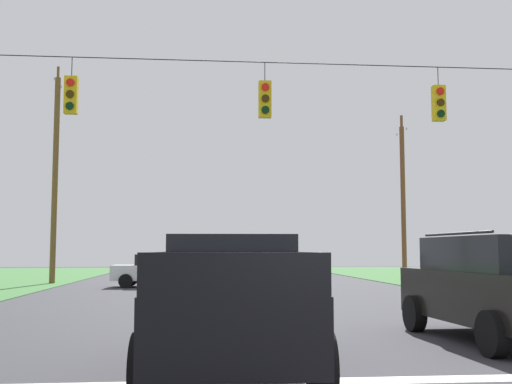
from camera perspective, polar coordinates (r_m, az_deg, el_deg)
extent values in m
cube|color=white|center=(8.57, 5.73, -16.89)|extent=(15.47, 0.45, 0.01)
cube|color=white|center=(14.43, 1.10, -12.18)|extent=(2.50, 0.15, 0.01)
cube|color=white|center=(20.96, -0.92, -10.04)|extent=(2.50, 0.15, 0.01)
cube|color=white|center=(26.60, -1.85, -9.03)|extent=(2.50, 0.15, 0.01)
cube|color=white|center=(37.59, -2.86, -7.95)|extent=(2.50, 0.15, 0.01)
cylinder|color=black|center=(16.56, 0.45, 11.80)|extent=(17.32, 0.02, 0.02)
cylinder|color=black|center=(16.72, -16.50, 10.93)|extent=(0.02, 0.02, 0.51)
cube|color=yellow|center=(16.54, -16.57, 8.49)|extent=(0.32, 0.24, 0.95)
cylinder|color=red|center=(16.48, -16.64, 9.60)|extent=(0.20, 0.04, 0.20)
cylinder|color=#352203|center=(16.40, -16.67, 8.59)|extent=(0.20, 0.04, 0.20)
cylinder|color=black|center=(16.33, -16.70, 7.56)|extent=(0.20, 0.04, 0.20)
cylinder|color=black|center=(16.49, 0.82, 10.93)|extent=(0.02, 0.02, 0.51)
cube|color=yellow|center=(16.30, 0.82, 8.46)|extent=(0.32, 0.24, 0.95)
cylinder|color=red|center=(16.24, 0.87, 9.59)|extent=(0.20, 0.04, 0.20)
cylinder|color=#352203|center=(16.17, 0.87, 8.56)|extent=(0.20, 0.04, 0.20)
cylinder|color=black|center=(16.10, 0.87, 7.53)|extent=(0.20, 0.04, 0.20)
cylinder|color=black|center=(17.59, 16.32, 10.12)|extent=(0.02, 0.02, 0.51)
cube|color=yellow|center=(17.41, 16.39, 7.79)|extent=(0.32, 0.24, 0.95)
cylinder|color=red|center=(17.35, 16.53, 8.84)|extent=(0.20, 0.04, 0.20)
cylinder|color=#352203|center=(17.28, 16.56, 7.88)|extent=(0.20, 0.04, 0.20)
cylinder|color=black|center=(17.22, 16.59, 6.90)|extent=(0.20, 0.04, 0.20)
cube|color=black|center=(9.06, -2.21, -11.02)|extent=(2.23, 5.48, 0.85)
cube|color=black|center=(9.67, -2.24, -6.07)|extent=(1.93, 1.98, 0.70)
cube|color=black|center=(7.72, -9.14, -7.12)|extent=(0.20, 2.38, 0.45)
cube|color=black|center=(7.74, 4.93, -7.16)|extent=(0.20, 2.38, 0.45)
cube|color=black|center=(6.37, -1.95, -7.57)|extent=(1.96, 0.18, 0.45)
cylinder|color=black|center=(10.97, -7.67, -12.22)|extent=(0.31, 0.81, 0.80)
cylinder|color=black|center=(10.99, 3.02, -12.25)|extent=(0.31, 0.81, 0.80)
cylinder|color=black|center=(7.36, -10.19, -15.62)|extent=(0.31, 0.81, 0.80)
cylinder|color=black|center=(7.39, 6.00, -15.64)|extent=(0.31, 0.81, 0.80)
cube|color=black|center=(12.81, 21.15, -8.87)|extent=(2.17, 4.88, 0.95)
cube|color=black|center=(12.65, 21.35, -5.28)|extent=(1.94, 3.28, 0.65)
cylinder|color=black|center=(12.26, 17.82, -3.65)|extent=(0.17, 2.72, 0.05)
cylinder|color=black|center=(13.90, 14.31, -10.72)|extent=(0.29, 0.77, 0.76)
cylinder|color=black|center=(14.74, 21.46, -10.20)|extent=(0.29, 0.77, 0.76)
cylinder|color=black|center=(10.96, 20.89, -12.03)|extent=(0.29, 0.77, 0.76)
cube|color=silver|center=(29.78, -8.86, -7.29)|extent=(4.35, 1.92, 0.70)
cube|color=black|center=(29.77, -8.85, -6.14)|extent=(2.14, 1.68, 0.50)
cylinder|color=black|center=(29.07, -11.85, -7.99)|extent=(0.65, 0.24, 0.64)
cylinder|color=black|center=(30.85, -11.37, -7.83)|extent=(0.65, 0.24, 0.64)
cylinder|color=black|center=(28.81, -6.20, -8.09)|extent=(0.65, 0.24, 0.64)
cylinder|color=black|center=(30.60, -6.05, -7.93)|extent=(0.65, 0.24, 0.64)
cylinder|color=brown|center=(35.98, 13.33, -0.99)|extent=(0.26, 0.26, 8.71)
cube|color=brown|center=(36.49, 13.20, 5.21)|extent=(0.12, 0.12, 2.12)
cylinder|color=#B2B7BC|center=(37.30, 12.78, 5.16)|extent=(0.08, 0.08, 0.12)
cylinder|color=#B2B7BC|center=(35.72, 13.62, 5.64)|extent=(0.08, 0.08, 0.12)
cylinder|color=brown|center=(34.03, -17.92, 1.13)|extent=(0.29, 0.29, 10.79)
cube|color=brown|center=(34.92, -17.69, 9.30)|extent=(0.12, 0.12, 2.01)
cylinder|color=#B2B7BC|center=(35.71, -17.40, 9.17)|extent=(0.08, 0.08, 0.12)
cylinder|color=#B2B7BC|center=(34.20, -17.97, 9.83)|extent=(0.08, 0.08, 0.12)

